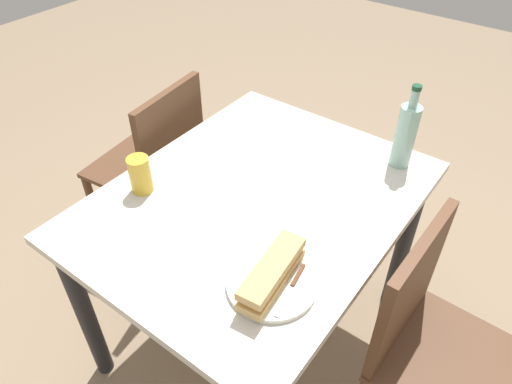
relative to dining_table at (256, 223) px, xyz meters
The scene contains 9 objects.
ground_plane 0.62m from the dining_table, ahead, with size 8.00×8.00×0.00m, color #8C755B.
dining_table is the anchor object (origin of this frame).
chair_far 0.64m from the dining_table, 90.18° to the left, with size 0.41×0.41×0.87m.
chair_near 0.66m from the dining_table, 102.38° to the right, with size 0.45×0.45×0.87m.
plate_near 0.37m from the dining_table, 43.36° to the left, with size 0.24×0.24×0.01m, color silver.
baguette_sandwich_near 0.39m from the dining_table, 43.36° to the left, with size 0.25×0.10×0.07m.
knife_near 0.40m from the dining_table, 50.81° to the left, with size 0.18×0.04×0.01m.
water_bottle 0.57m from the dining_table, 146.42° to the left, with size 0.07×0.07×0.30m.
beer_glass 0.41m from the dining_table, 58.74° to the right, with size 0.07×0.07×0.12m, color gold.
Camera 1 is at (0.90, 0.67, 1.72)m, focal length 33.09 mm.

